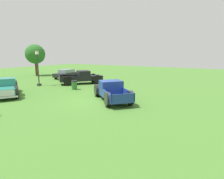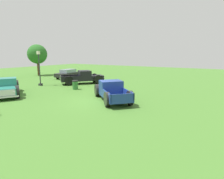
{
  "view_description": "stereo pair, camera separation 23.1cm",
  "coord_description": "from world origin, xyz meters",
  "px_view_note": "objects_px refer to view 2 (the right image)",
  "views": [
    {
      "loc": [
        -11.54,
        -8.48,
        3.71
      ],
      "look_at": [
        0.93,
        -0.97,
        0.9
      ],
      "focal_mm": 30.02,
      "sensor_mm": 36.0,
      "label": 1
    },
    {
      "loc": [
        -11.42,
        -8.68,
        3.71
      ],
      "look_at": [
        0.93,
        -0.97,
        0.9
      ],
      "focal_mm": 30.02,
      "sensor_mm": 36.0,
      "label": 2
    }
  ],
  "objects_px": {
    "trash_can": "(75,85)",
    "oak_tree_west": "(37,54)",
    "pickup_truck_behind_right": "(6,88)",
    "pickup_truck_behind_left": "(85,77)",
    "lamp_post_near": "(39,67)",
    "sedan_distant_a": "(68,74)",
    "pickup_truck_foreground": "(111,90)"
  },
  "relations": [
    {
      "from": "pickup_truck_foreground",
      "to": "lamp_post_near",
      "type": "xyz_separation_m",
      "value": [
        1.34,
        10.6,
        1.37
      ]
    },
    {
      "from": "pickup_truck_behind_right",
      "to": "trash_can",
      "type": "bearing_deg",
      "value": -28.57
    },
    {
      "from": "pickup_truck_behind_right",
      "to": "oak_tree_west",
      "type": "xyz_separation_m",
      "value": [
        11.72,
        11.15,
        2.82
      ]
    },
    {
      "from": "pickup_truck_behind_left",
      "to": "pickup_truck_foreground",
      "type": "bearing_deg",
      "value": -126.68
    },
    {
      "from": "oak_tree_west",
      "to": "lamp_post_near",
      "type": "bearing_deg",
      "value": -126.0
    },
    {
      "from": "trash_can",
      "to": "lamp_post_near",
      "type": "bearing_deg",
      "value": 94.4
    },
    {
      "from": "pickup_truck_behind_right",
      "to": "oak_tree_west",
      "type": "distance_m",
      "value": 16.43
    },
    {
      "from": "sedan_distant_a",
      "to": "lamp_post_near",
      "type": "relative_size",
      "value": 1.02
    },
    {
      "from": "pickup_truck_behind_right",
      "to": "sedan_distant_a",
      "type": "xyz_separation_m",
      "value": [
        11.73,
        4.25,
        -0.05
      ]
    },
    {
      "from": "lamp_post_near",
      "to": "sedan_distant_a",
      "type": "bearing_deg",
      "value": 18.18
    },
    {
      "from": "pickup_truck_behind_right",
      "to": "sedan_distant_a",
      "type": "bearing_deg",
      "value": 19.93
    },
    {
      "from": "oak_tree_west",
      "to": "pickup_truck_behind_right",
      "type": "bearing_deg",
      "value": -136.42
    },
    {
      "from": "lamp_post_near",
      "to": "oak_tree_west",
      "type": "xyz_separation_m",
      "value": [
        6.59,
        9.07,
        1.46
      ]
    },
    {
      "from": "sedan_distant_a",
      "to": "lamp_post_near",
      "type": "xyz_separation_m",
      "value": [
        -6.59,
        -2.16,
        1.41
      ]
    },
    {
      "from": "pickup_truck_behind_left",
      "to": "sedan_distant_a",
      "type": "relative_size",
      "value": 1.3
    },
    {
      "from": "pickup_truck_behind_left",
      "to": "oak_tree_west",
      "type": "bearing_deg",
      "value": 78.27
    },
    {
      "from": "pickup_truck_foreground",
      "to": "sedan_distant_a",
      "type": "bearing_deg",
      "value": 58.15
    },
    {
      "from": "pickup_truck_behind_left",
      "to": "lamp_post_near",
      "type": "relative_size",
      "value": 1.32
    },
    {
      "from": "trash_can",
      "to": "oak_tree_west",
      "type": "height_order",
      "value": "oak_tree_west"
    },
    {
      "from": "pickup_truck_behind_right",
      "to": "oak_tree_west",
      "type": "relative_size",
      "value": 1.04
    },
    {
      "from": "pickup_truck_behind_left",
      "to": "trash_can",
      "type": "relative_size",
      "value": 5.63
    },
    {
      "from": "sedan_distant_a",
      "to": "oak_tree_west",
      "type": "height_order",
      "value": "oak_tree_west"
    },
    {
      "from": "pickup_truck_behind_left",
      "to": "pickup_truck_behind_right",
      "type": "xyz_separation_m",
      "value": [
        -9.12,
        1.36,
        -0.02
      ]
    },
    {
      "from": "trash_can",
      "to": "sedan_distant_a",
      "type": "bearing_deg",
      "value": 49.52
    },
    {
      "from": "sedan_distant_a",
      "to": "pickup_truck_behind_left",
      "type": "bearing_deg",
      "value": -114.86
    },
    {
      "from": "trash_can",
      "to": "oak_tree_west",
      "type": "bearing_deg",
      "value": 66.38
    },
    {
      "from": "oak_tree_west",
      "to": "trash_can",
      "type": "bearing_deg",
      "value": -113.62
    },
    {
      "from": "pickup_truck_behind_left",
      "to": "lamp_post_near",
      "type": "distance_m",
      "value": 5.44
    },
    {
      "from": "pickup_truck_behind_right",
      "to": "lamp_post_near",
      "type": "relative_size",
      "value": 1.34
    },
    {
      "from": "pickup_truck_behind_right",
      "to": "sedan_distant_a",
      "type": "distance_m",
      "value": 12.47
    },
    {
      "from": "pickup_truck_behind_left",
      "to": "pickup_truck_behind_right",
      "type": "relative_size",
      "value": 0.99
    },
    {
      "from": "lamp_post_near",
      "to": "trash_can",
      "type": "height_order",
      "value": "lamp_post_near"
    }
  ]
}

